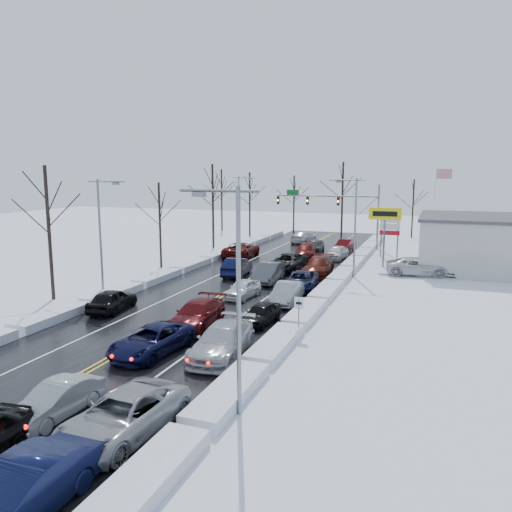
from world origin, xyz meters
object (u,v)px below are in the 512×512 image
at_px(tires_plus_sign, 385,218).
at_px(oncoming_car_0, 237,276).
at_px(traffic_signal_mast, 338,204).
at_px(flagpole, 436,202).

bearing_deg(tires_plus_sign, oncoming_car_0, -143.28).
distance_m(traffic_signal_mast, oncoming_car_0, 22.45).
height_order(flagpole, oncoming_car_0, flagpole).
relative_size(traffic_signal_mast, oncoming_car_0, 2.59).
xyz_separation_m(tires_plus_sign, flagpole, (4.67, 14.01, 0.93)).
bearing_deg(tires_plus_sign, traffic_signal_mast, 120.46).
height_order(traffic_signal_mast, flagpole, flagpole).
bearing_deg(tires_plus_sign, flagpole, 71.56).
height_order(traffic_signal_mast, tires_plus_sign, traffic_signal_mast).
xyz_separation_m(traffic_signal_mast, flagpole, (11.72, 2.01, 0.45)).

